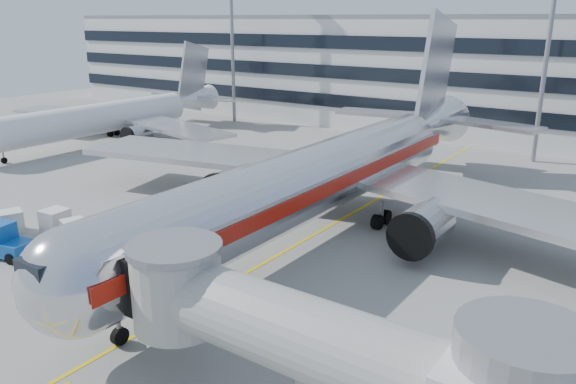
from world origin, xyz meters
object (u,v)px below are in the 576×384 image
Objects in this scene: cargo_container_front at (55,221)px; ramp_worker at (97,267)px; baggage_tug at (7,243)px; cargo_container_right at (74,231)px; belt_loader at (130,257)px; cargo_container_left at (11,222)px; main_jet at (331,173)px.

ramp_worker is at bearing -20.01° from cargo_container_front.
baggage_tug is 1.72× the size of cargo_container_right.
cargo_container_right is 1.06× the size of cargo_container_front.
belt_loader is 11.80m from cargo_container_left.
cargo_container_front is (2.66, 1.86, 0.05)m from cargo_container_left.
cargo_container_right is at bearing 109.44° from ramp_worker.
baggage_tug is 4.35m from cargo_container_right.
belt_loader is at bearing -4.29° from cargo_container_right.
ramp_worker is at bearing 6.95° from baggage_tug.
main_jet is 17.65m from ramp_worker.
baggage_tug is (-14.53, -17.09, -3.25)m from main_jet.
main_jet is at bearing 38.65° from cargo_container_front.
main_jet reaches higher than cargo_container_left.
main_jet reaches higher than belt_loader.
main_jet is 11.73× the size of belt_loader.
main_jet is 24.92× the size of cargo_container_left.
cargo_container_left is at bearing -174.67° from belt_loader.
cargo_container_left is 1.04× the size of ramp_worker.
cargo_container_left is (-3.99, 2.55, -0.15)m from baggage_tug.
main_jet is at bearing 44.52° from cargo_container_right.
baggage_tug is 1.60× the size of cargo_container_left.
cargo_container_left is (-11.75, -1.10, 0.26)m from belt_loader.
cargo_container_right is 0.97× the size of ramp_worker.
cargo_container_front is at bearing 173.99° from cargo_container_right.
cargo_container_left is 5.56m from cargo_container_right.
baggage_tug reaches higher than cargo_container_left.
main_jet reaches higher than ramp_worker.
cargo_container_front is at bearing 34.91° from cargo_container_left.
baggage_tug is 4.74m from cargo_container_left.
ramp_worker is at bearing -25.03° from cargo_container_right.
belt_loader is 2.71m from ramp_worker.
belt_loader is at bearing -4.80° from cargo_container_front.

